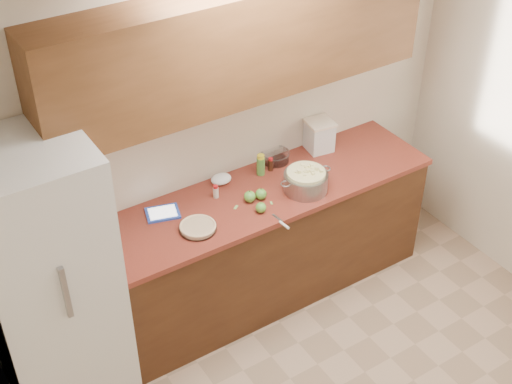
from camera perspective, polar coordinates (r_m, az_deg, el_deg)
room_shell at (r=3.68m, az=12.34°, el=-7.00°), size 3.60×3.60×3.60m
counter_run at (r=5.08m, az=-0.20°, el=-4.40°), size 2.64×0.68×0.92m
upper_cabinets at (r=4.38m, az=-1.36°, el=11.70°), size 2.60×0.34×0.70m
fridge at (r=4.35m, az=-16.26°, el=-6.78°), size 0.70×0.70×1.80m
pie at (r=4.50m, az=-4.67°, el=-2.83°), size 0.24×0.24×0.04m
colander at (r=4.81m, az=4.00°, el=0.88°), size 0.40×0.30×0.15m
flour_canister at (r=5.22m, az=5.08°, el=4.55°), size 0.22×0.22×0.23m
tablet at (r=4.66m, az=-7.48°, el=-1.68°), size 0.25×0.22×0.02m
paring_knife at (r=4.54m, az=2.19°, el=-2.57°), size 0.04×0.18×0.02m
lemon_bottle at (r=4.95m, az=0.38°, el=2.18°), size 0.06×0.06×0.16m
cinnamon_shaker at (r=4.75m, az=-3.24°, el=0.03°), size 0.04×0.04×0.09m
vanilla_bottle at (r=5.00m, az=1.17°, el=2.23°), size 0.04×0.04×0.10m
mixing_bowl at (r=5.11m, az=1.56°, el=2.90°), size 0.21×0.21×0.08m
paper_towel at (r=4.89m, az=-2.81°, el=1.04°), size 0.18×0.17×0.06m
apple_left at (r=4.71m, az=-0.50°, el=-0.37°), size 0.08×0.08×0.09m
apple_center at (r=4.73m, az=0.40°, el=-0.17°), size 0.08×0.08×0.09m
apple_front at (r=4.62m, az=0.39°, el=-1.26°), size 0.07×0.07×0.08m
peel_a at (r=4.68m, az=-1.62°, el=-1.23°), size 0.05×0.04×0.00m
peel_b at (r=4.76m, az=3.40°, el=-0.59°), size 0.04×0.02×0.00m
peel_c at (r=4.72m, az=1.24°, el=-0.88°), size 0.02×0.03×0.00m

